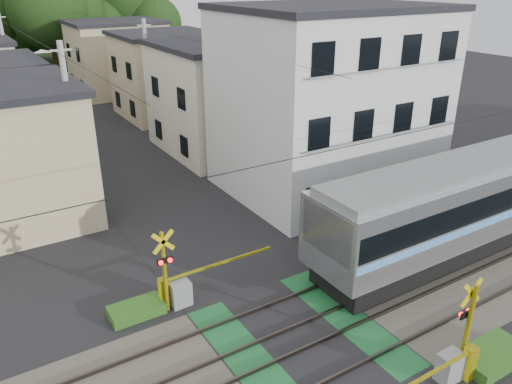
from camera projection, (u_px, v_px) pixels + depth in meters
ground at (301, 338)px, 15.77m from camera, size 120.00×120.00×0.00m
track_bed at (301, 337)px, 15.76m from camera, size 120.00×120.00×0.14m
crossing_signal_near at (455, 360)px, 13.89m from camera, size 4.74×0.65×3.09m
crossing_signal_far at (177, 288)px, 17.08m from camera, size 4.74×0.65×3.09m
apartment_block at (327, 101)px, 25.40m from camera, size 10.20×8.36×9.30m
houses_row at (84, 89)px, 34.77m from camera, size 22.07×31.35×6.80m
tree_hill at (19, 26)px, 51.35m from camera, size 40.00×12.81×11.83m
catenary at (444, 191)px, 17.21m from camera, size 60.00×5.04×7.00m
utility_poles at (73, 86)px, 31.54m from camera, size 7.90×42.00×8.00m
pedestrian at (67, 110)px, 39.09m from camera, size 0.69×0.57×1.62m
weed_patches at (345, 317)px, 16.48m from camera, size 10.25×8.80×0.40m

